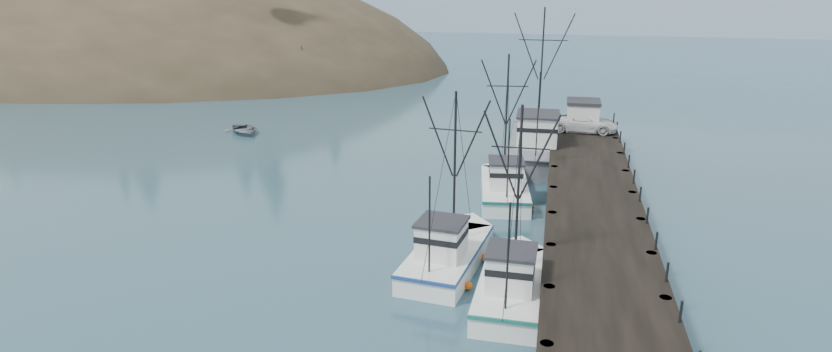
{
  "coord_description": "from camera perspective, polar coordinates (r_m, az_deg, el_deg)",
  "views": [
    {
      "loc": [
        11.06,
        -27.2,
        16.21
      ],
      "look_at": [
        1.99,
        14.84,
        2.5
      ],
      "focal_mm": 28.0,
      "sensor_mm": 36.0,
      "label": 1
    }
  ],
  "objects": [
    {
      "name": "trawler_mid",
      "position": [
        37.3,
        2.89,
        -6.72
      ],
      "size": [
        4.48,
        10.31,
        10.3
      ],
      "color": "white",
      "rests_on": "ground"
    },
    {
      "name": "headland",
      "position": [
        137.93,
        -26.83,
        7.14
      ],
      "size": [
        134.8,
        78.0,
        51.0
      ],
      "color": "#382D1E",
      "rests_on": "ground"
    },
    {
      "name": "trawler_far",
      "position": [
        48.71,
        7.75,
        -0.91
      ],
      "size": [
        4.47,
        10.53,
        10.82
      ],
      "color": "white",
      "rests_on": "ground"
    },
    {
      "name": "pier",
      "position": [
        45.67,
        15.22,
        -1.5
      ],
      "size": [
        6.0,
        44.0,
        2.0
      ],
      "color": "black",
      "rests_on": "ground"
    },
    {
      "name": "distant_ridge_far",
      "position": [
        218.86,
        -1.39,
        13.43
      ],
      "size": [
        180.0,
        25.0,
        18.0
      ],
      "primitive_type": "cube",
      "color": "silver",
      "rests_on": "ground"
    },
    {
      "name": "motorboat",
      "position": [
        69.86,
        -14.86,
        3.67
      ],
      "size": [
        5.84,
        6.01,
        1.02
      ],
      "primitive_type": "imported",
      "rotation": [
        0.0,
        0.0,
        0.7
      ],
      "color": "slate",
      "rests_on": "ground"
    },
    {
      "name": "trawler_near",
      "position": [
        34.2,
        8.46,
        -9.28
      ],
      "size": [
        3.47,
        9.97,
        10.31
      ],
      "color": "white",
      "rests_on": "ground"
    },
    {
      "name": "work_vessel",
      "position": [
        59.12,
        10.57,
        2.7
      ],
      "size": [
        5.01,
        16.19,
        13.5
      ],
      "color": "slate",
      "rests_on": "ground"
    },
    {
      "name": "distant_ridge",
      "position": [
        197.87,
        12.12,
        12.6
      ],
      "size": [
        360.0,
        40.0,
        26.0
      ],
      "primitive_type": "cube",
      "color": "#9EB2C6",
      "rests_on": "ground"
    },
    {
      "name": "pier_shed",
      "position": [
        62.06,
        14.45,
        5.23
      ],
      "size": [
        3.0,
        3.2,
        2.8
      ],
      "color": "silver",
      "rests_on": "pier"
    },
    {
      "name": "moored_sailboats",
      "position": [
        96.16,
        -13.9,
        7.67
      ],
      "size": [
        22.64,
        10.99,
        6.35
      ],
      "color": "white",
      "rests_on": "ground"
    },
    {
      "name": "ground",
      "position": [
        33.54,
        -8.88,
        -11.45
      ],
      "size": [
        400.0,
        400.0,
        0.0
      ],
      "primitive_type": "plane",
      "color": "#2A4C5D",
      "rests_on": "ground"
    },
    {
      "name": "pickup_truck",
      "position": [
        61.55,
        14.58,
        4.55
      ],
      "size": [
        6.14,
        3.1,
        1.67
      ],
      "primitive_type": "imported",
      "rotation": [
        0.0,
        0.0,
        1.51
      ],
      "color": "silver",
      "rests_on": "pier"
    }
  ]
}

